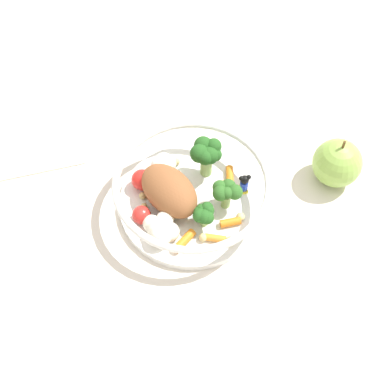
% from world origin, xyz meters
% --- Properties ---
extents(ground_plane, '(2.40, 2.40, 0.00)m').
position_xyz_m(ground_plane, '(0.00, 0.00, 0.00)').
color(ground_plane, silver).
extents(food_container, '(0.21, 0.21, 0.07)m').
position_xyz_m(food_container, '(-0.01, 0.01, 0.03)').
color(food_container, white).
rests_on(food_container, ground_plane).
extents(loose_apple, '(0.07, 0.07, 0.08)m').
position_xyz_m(loose_apple, '(-0.21, 0.07, 0.03)').
color(loose_apple, '#8CB74C').
rests_on(loose_apple, ground_plane).
extents(folded_napkin, '(0.16, 0.14, 0.01)m').
position_xyz_m(folded_napkin, '(0.14, -0.19, 0.00)').
color(folded_napkin, silver).
rests_on(folded_napkin, ground_plane).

